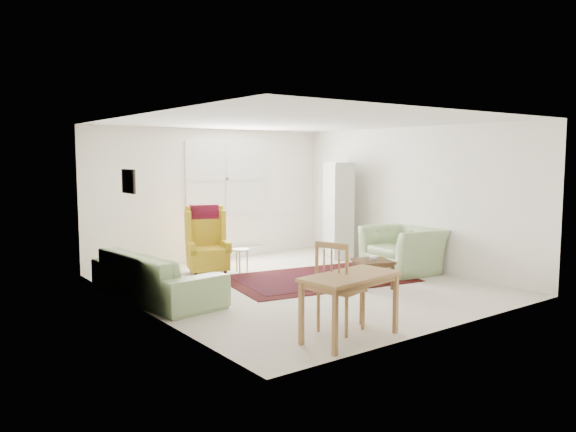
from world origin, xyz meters
TOP-DOWN VIEW (x-y plane):
  - room at (0.02, 0.21)m, footprint 5.04×5.54m
  - rug at (0.50, 0.18)m, footprint 3.18×2.34m
  - sofa at (-2.10, 0.55)m, footprint 1.13×2.35m
  - armchair at (2.04, -0.26)m, footprint 1.14×1.28m
  - wingback_chair at (-0.73, 1.59)m, footprint 0.86×0.88m
  - coffee_table at (0.81, -0.77)m, footprint 0.67×0.67m
  - stool at (-0.20, 1.38)m, footprint 0.38×0.38m
  - cabinet at (2.10, 1.47)m, footprint 0.64×0.84m
  - desk at (-1.13, -2.35)m, footprint 1.19×0.71m
  - desk_chair at (-1.01, -2.07)m, footprint 0.57×0.57m

SIDE VIEW (x-z plane):
  - rug at x=0.50m, z-range 0.00..0.03m
  - stool at x=-0.20m, z-range 0.00..0.41m
  - coffee_table at x=0.81m, z-range 0.00..0.42m
  - desk at x=-1.13m, z-range 0.00..0.71m
  - sofa at x=-2.10m, z-range 0.00..0.92m
  - armchair at x=2.04m, z-range 0.00..0.93m
  - desk_chair at x=-1.01m, z-range 0.00..1.04m
  - wingback_chair at x=-0.73m, z-range 0.00..1.16m
  - cabinet at x=2.10m, z-range 0.00..1.87m
  - room at x=0.02m, z-range 0.00..2.51m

